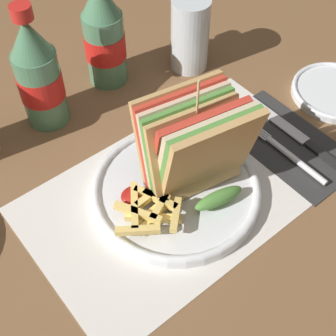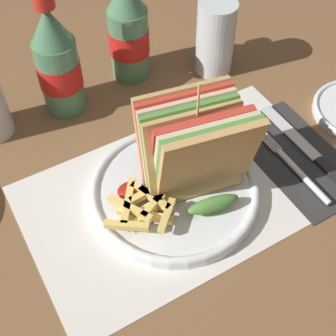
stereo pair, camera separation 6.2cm
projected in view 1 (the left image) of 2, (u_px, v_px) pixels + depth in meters
name	position (u px, v px, depth m)	size (l,w,h in m)	color
ground_plane	(170.00, 198.00, 0.64)	(4.00, 4.00, 0.00)	brown
placemat	(182.00, 187.00, 0.65)	(0.43, 0.26, 0.00)	silver
plate_main	(177.00, 191.00, 0.64)	(0.23, 0.23, 0.02)	white
club_sandwich	(196.00, 147.00, 0.60)	(0.14, 0.13, 0.17)	tan
fries_pile	(152.00, 209.00, 0.59)	(0.10, 0.09, 0.02)	#E5C166
ketchup_blob	(133.00, 195.00, 0.61)	(0.03, 0.03, 0.01)	maroon
napkin	(286.00, 142.00, 0.71)	(0.12, 0.21, 0.00)	#2D2D2D
fork	(286.00, 153.00, 0.69)	(0.02, 0.18, 0.01)	silver
knife	(297.00, 135.00, 0.71)	(0.02, 0.21, 0.00)	black
coke_bottle_near	(38.00, 75.00, 0.68)	(0.07, 0.07, 0.20)	#4C7F5B
coke_bottle_far	(104.00, 36.00, 0.74)	(0.07, 0.07, 0.20)	#4C7F5B
glass_near	(190.00, 39.00, 0.79)	(0.06, 0.06, 0.13)	silver
side_saucer	(335.00, 91.00, 0.77)	(0.14, 0.14, 0.01)	white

